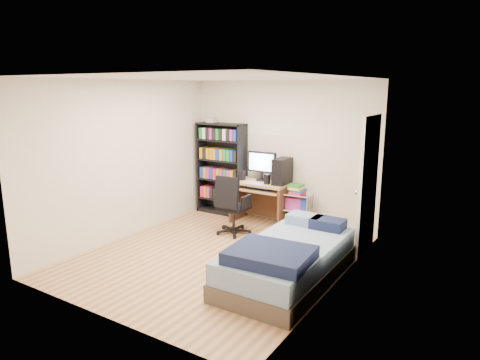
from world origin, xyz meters
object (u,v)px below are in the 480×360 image
Objects in this scene: bed at (288,260)px; office_chair at (232,215)px; computer_desk at (267,186)px; media_shelf at (221,168)px.

office_chair is at bearing 144.94° from bed.
computer_desk is at bearing 125.13° from bed.
media_shelf is 3.17m from bed.
media_shelf is 1.42× the size of computer_desk.
media_shelf is at bearing 173.83° from computer_desk.
computer_desk is 0.91m from office_chair.
media_shelf is 1.09m from computer_desk.
media_shelf is 1.37m from office_chair.
office_chair is at bearing -47.36° from media_shelf.
office_chair is (-0.22, -0.80, -0.37)m from computer_desk.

